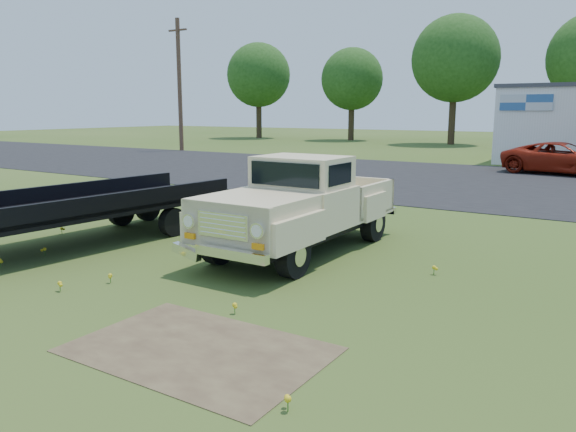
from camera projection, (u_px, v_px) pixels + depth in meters
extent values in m
plane|color=#344E19|center=(247.00, 271.00, 9.98)|extent=(140.00, 140.00, 0.00)
cube|color=black|center=(470.00, 182.00, 22.43)|extent=(90.00, 14.00, 0.02)
cube|color=#4A3927|center=(199.00, 350.00, 6.70)|extent=(3.00, 2.00, 0.01)
cube|color=#4A3927|center=(266.00, 225.00, 13.94)|extent=(2.20, 1.60, 0.01)
cube|color=silver|center=(526.00, 102.00, 28.17)|extent=(2.50, 0.08, 0.80)
cylinder|color=#4D3124|center=(180.00, 86.00, 38.97)|extent=(0.30, 0.30, 9.00)
cube|color=#4D3124|center=(178.00, 30.00, 38.28)|extent=(1.60, 0.12, 0.12)
cylinder|color=#382919|center=(259.00, 120.00, 57.57)|extent=(0.56, 0.56, 3.60)
sphere|color=#1B4413|center=(259.00, 75.00, 56.73)|extent=(6.40, 6.40, 6.40)
cylinder|color=#382919|center=(351.00, 123.00, 53.18)|extent=(0.56, 0.56, 3.24)
sphere|color=#1B4413|center=(352.00, 79.00, 52.42)|extent=(5.76, 5.76, 5.76)
cylinder|color=#382919|center=(452.00, 120.00, 46.61)|extent=(0.56, 0.56, 3.96)
sphere|color=#1B4413|center=(455.00, 59.00, 45.68)|extent=(7.04, 7.04, 7.04)
imported|color=maroon|center=(563.00, 159.00, 24.88)|extent=(5.33, 3.04, 1.40)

